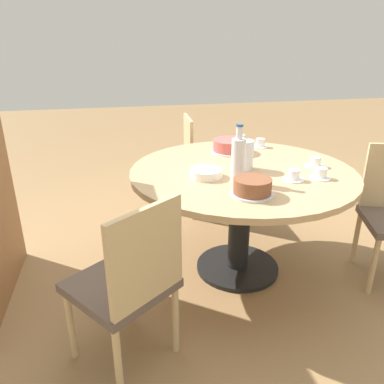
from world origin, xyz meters
TOP-DOWN VIEW (x-y plane):
  - ground_plane at (0.00, 0.00)m, footprint 14.00×14.00m
  - dining_table at (0.00, 0.00)m, footprint 1.40×1.40m
  - chair_a at (-0.65, 0.76)m, footprint 0.59×0.59m
  - chair_c at (1.00, 0.00)m, footprint 0.44×0.44m
  - coffee_pot at (-0.00, -0.00)m, footprint 0.13×0.13m
  - water_bottle at (-0.21, 0.11)m, footprint 0.08×0.08m
  - cake_main at (0.38, -0.04)m, footprint 0.28×0.28m
  - cake_second at (-0.41, 0.09)m, footprint 0.23×0.23m
  - cup_a at (-0.26, -0.39)m, footprint 0.12×0.12m
  - cup_b at (-0.25, -0.22)m, footprint 0.12×0.12m
  - cup_c at (0.46, -0.30)m, footprint 0.12×0.12m
  - cup_d at (-0.05, -0.47)m, footprint 0.12×0.12m
  - plate_stack at (-0.10, 0.26)m, footprint 0.19×0.19m

SIDE VIEW (x-z plane):
  - ground_plane at x=0.00m, z-range 0.00..0.00m
  - chair_a at x=-0.65m, z-range 0.03..0.90m
  - chair_c at x=1.00m, z-range 0.03..0.90m
  - dining_table at x=0.00m, z-range 0.23..0.96m
  - plate_stack at x=-0.10m, z-range 0.73..0.78m
  - cup_a at x=-0.26m, z-range 0.72..0.79m
  - cup_b at x=-0.25m, z-range 0.72..0.79m
  - cup_c at x=0.46m, z-range 0.72..0.79m
  - cup_d at x=-0.05m, z-range 0.72..0.79m
  - cake_second at x=-0.41m, z-range 0.73..0.82m
  - cake_main at x=0.38m, z-range 0.73..0.82m
  - coffee_pot at x=0.00m, z-range 0.72..0.94m
  - water_bottle at x=-0.21m, z-range 0.70..1.03m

